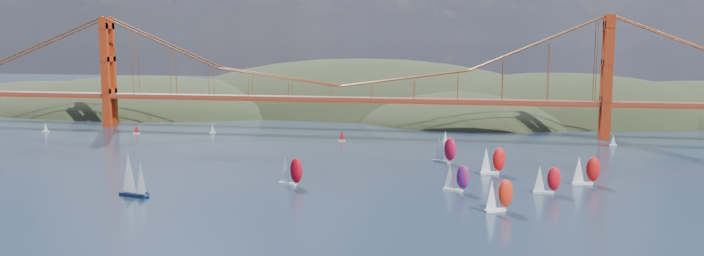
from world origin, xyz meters
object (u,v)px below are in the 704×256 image
at_px(racer_1, 498,195).
at_px(racer_rwb, 456,177).
at_px(racer_3, 492,160).
at_px(racer_4, 586,170).
at_px(racer_0, 290,170).
at_px(racer_5, 444,149).
at_px(sloop_navy, 132,175).
at_px(racer_2, 546,179).

relative_size(racer_1, racer_rwb, 1.04).
relative_size(racer_3, racer_rwb, 1.10).
distance_m(racer_1, racer_4, 46.87).
bearing_deg(racer_0, racer_5, 70.04).
bearing_deg(racer_1, racer_4, 22.84).
distance_m(racer_4, racer_5, 53.62).
height_order(sloop_navy, racer_4, sloop_navy).
distance_m(racer_2, racer_5, 54.19).
distance_m(racer_1, racer_2, 27.59).
bearing_deg(racer_5, sloop_navy, -109.97).
distance_m(racer_0, racer_1, 65.55).
bearing_deg(racer_4, racer_5, 134.69).
bearing_deg(racer_4, racer_3, 145.64).
xyz_separation_m(racer_5, racer_rwb, (5.83, -45.67, -0.75)).
xyz_separation_m(sloop_navy, racer_3, (101.78, 51.57, -1.43)).
bearing_deg(racer_1, racer_3, 59.37).
height_order(racer_3, racer_rwb, racer_3).
height_order(sloop_navy, racer_rwb, sloop_navy).
relative_size(sloop_navy, racer_0, 1.42).
relative_size(racer_4, racer_rwb, 1.08).
xyz_separation_m(racer_2, racer_rwb, (-26.07, -1.87, 0.06)).
xyz_separation_m(racer_0, racer_rwb, (50.44, 0.99, -0.34)).
bearing_deg(racer_rwb, racer_4, 40.26).
bearing_deg(racer_rwb, racer_5, 114.80).
bearing_deg(sloop_navy, racer_rwb, 27.72).
distance_m(racer_1, racer_3, 49.54).
xyz_separation_m(racer_0, racer_3, (61.43, 28.81, 0.09)).
bearing_deg(racer_rwb, racer_2, 21.63).
relative_size(racer_0, racer_5, 0.92).
xyz_separation_m(racer_3, racer_rwb, (-10.99, -27.82, -0.43)).
bearing_deg(racer_5, racer_3, -15.92).
xyz_separation_m(racer_1, racer_5, (-17.58, 67.39, 0.59)).
relative_size(sloop_navy, racer_2, 1.55).
bearing_deg(racer_1, racer_rwb, 86.92).
relative_size(sloop_navy, racer_1, 1.47).
bearing_deg(racer_rwb, racer_1, -44.05).
bearing_deg(racer_3, racer_2, -81.12).
distance_m(racer_1, racer_5, 69.64).
distance_m(sloop_navy, racer_rwb, 93.86).
distance_m(racer_0, racer_5, 64.56).
height_order(racer_1, racer_3, racer_3).
relative_size(racer_3, racer_5, 0.94).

